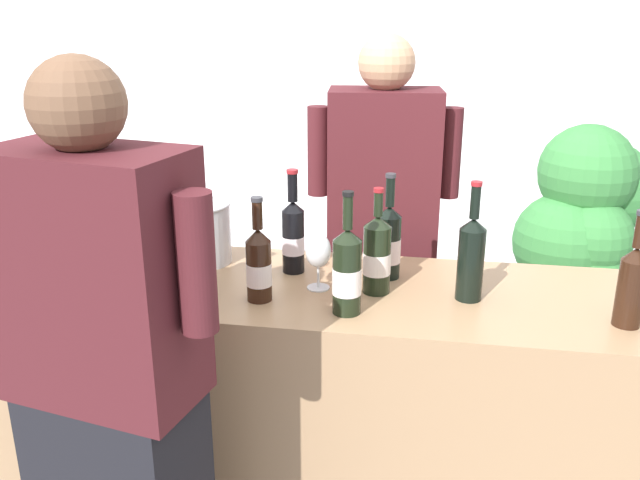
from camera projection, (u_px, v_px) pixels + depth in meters
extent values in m
cube|color=white|center=(385.00, 67.00, 4.35)|extent=(8.00, 0.10, 2.80)
cube|color=#9E7A56|center=(313.00, 416.00, 2.23)|extent=(2.10, 0.61, 0.94)
cylinder|color=black|center=(630.00, 293.00, 1.79)|extent=(0.07, 0.07, 0.19)
cone|color=black|center=(637.00, 254.00, 1.75)|extent=(0.07, 0.07, 0.04)
cylinder|color=black|center=(640.00, 231.00, 1.73)|extent=(0.03, 0.03, 0.09)
cylinder|color=black|center=(377.00, 260.00, 2.00)|extent=(0.08, 0.08, 0.21)
cone|color=black|center=(378.00, 221.00, 1.96)|extent=(0.08, 0.08, 0.03)
cylinder|color=black|center=(378.00, 204.00, 1.94)|extent=(0.03, 0.03, 0.07)
cylinder|color=maroon|center=(379.00, 190.00, 1.93)|extent=(0.03, 0.03, 0.01)
cylinder|color=silver|center=(377.00, 263.00, 2.00)|extent=(0.08, 0.08, 0.07)
cylinder|color=black|center=(259.00, 271.00, 1.95)|extent=(0.07, 0.07, 0.18)
cone|color=black|center=(258.00, 235.00, 1.91)|extent=(0.07, 0.07, 0.04)
cylinder|color=black|center=(257.00, 215.00, 1.89)|extent=(0.03, 0.03, 0.08)
cylinder|color=#333338|center=(257.00, 199.00, 1.88)|extent=(0.03, 0.03, 0.01)
cylinder|color=silver|center=(259.00, 274.00, 1.95)|extent=(0.08, 0.08, 0.07)
cylinder|color=black|center=(111.00, 236.00, 2.23)|extent=(0.08, 0.08, 0.19)
cone|color=black|center=(107.00, 204.00, 2.19)|extent=(0.08, 0.08, 0.03)
cylinder|color=black|center=(106.00, 190.00, 2.18)|extent=(0.03, 0.03, 0.07)
cylinder|color=maroon|center=(104.00, 177.00, 2.16)|extent=(0.03, 0.03, 0.01)
cylinder|color=black|center=(347.00, 277.00, 1.86)|extent=(0.08, 0.08, 0.21)
cone|color=black|center=(347.00, 235.00, 1.82)|extent=(0.08, 0.08, 0.03)
cylinder|color=black|center=(348.00, 213.00, 1.80)|extent=(0.03, 0.03, 0.09)
cylinder|color=black|center=(348.00, 194.00, 1.78)|extent=(0.03, 0.03, 0.01)
cylinder|color=white|center=(347.00, 281.00, 1.86)|extent=(0.08, 0.08, 0.08)
cylinder|color=black|center=(470.00, 265.00, 1.95)|extent=(0.08, 0.08, 0.22)
cone|color=black|center=(474.00, 224.00, 1.91)|extent=(0.08, 0.08, 0.03)
cylinder|color=black|center=(475.00, 202.00, 1.89)|extent=(0.03, 0.03, 0.10)
cylinder|color=maroon|center=(477.00, 184.00, 1.87)|extent=(0.03, 0.03, 0.01)
cylinder|color=black|center=(140.00, 250.00, 2.11)|extent=(0.08, 0.08, 0.18)
cone|color=black|center=(137.00, 218.00, 2.07)|extent=(0.08, 0.08, 0.03)
cylinder|color=black|center=(135.00, 200.00, 2.06)|extent=(0.03, 0.03, 0.09)
cylinder|color=maroon|center=(134.00, 183.00, 2.04)|extent=(0.03, 0.03, 0.01)
cylinder|color=black|center=(293.00, 242.00, 2.16)|extent=(0.07, 0.07, 0.20)
cone|color=black|center=(293.00, 206.00, 2.12)|extent=(0.07, 0.07, 0.03)
cylinder|color=black|center=(292.00, 187.00, 2.10)|extent=(0.03, 0.03, 0.09)
cylinder|color=maroon|center=(292.00, 171.00, 2.08)|extent=(0.04, 0.04, 0.01)
cylinder|color=silver|center=(293.00, 245.00, 2.16)|extent=(0.07, 0.07, 0.06)
cylinder|color=black|center=(196.00, 258.00, 2.01)|extent=(0.08, 0.08, 0.21)
cone|color=black|center=(193.00, 220.00, 1.98)|extent=(0.08, 0.08, 0.03)
cylinder|color=black|center=(192.00, 202.00, 1.96)|extent=(0.03, 0.03, 0.08)
cylinder|color=#B79333|center=(191.00, 187.00, 1.94)|extent=(0.03, 0.03, 0.01)
cylinder|color=black|center=(388.00, 247.00, 2.11)|extent=(0.08, 0.08, 0.20)
cone|color=black|center=(390.00, 211.00, 2.07)|extent=(0.08, 0.08, 0.03)
cylinder|color=black|center=(390.00, 192.00, 2.05)|extent=(0.03, 0.03, 0.09)
cylinder|color=#333338|center=(391.00, 175.00, 2.04)|extent=(0.03, 0.03, 0.01)
cylinder|color=silver|center=(388.00, 250.00, 2.11)|extent=(0.08, 0.08, 0.08)
cylinder|color=silver|center=(318.00, 288.00, 2.06)|extent=(0.07, 0.07, 0.00)
cylinder|color=silver|center=(318.00, 276.00, 2.04)|extent=(0.01, 0.01, 0.07)
ellipsoid|color=silver|center=(318.00, 251.00, 2.02)|extent=(0.08, 0.08, 0.11)
ellipsoid|color=maroon|center=(318.00, 256.00, 2.02)|extent=(0.06, 0.06, 0.04)
cylinder|color=silver|center=(199.00, 233.00, 2.25)|extent=(0.21, 0.21, 0.20)
torus|color=silver|center=(197.00, 204.00, 2.21)|extent=(0.22, 0.22, 0.01)
cube|color=black|center=(378.00, 348.00, 2.74)|extent=(0.39, 0.28, 0.88)
cube|color=#47191E|center=(383.00, 171.00, 2.50)|extent=(0.43, 0.28, 0.60)
sphere|color=tan|center=(387.00, 63.00, 2.37)|extent=(0.20, 0.20, 0.20)
cylinder|color=#47191E|center=(450.00, 153.00, 2.46)|extent=(0.08, 0.08, 0.33)
cylinder|color=#47191E|center=(318.00, 151.00, 2.50)|extent=(0.08, 0.08, 0.33)
cube|color=#47191E|center=(97.00, 278.00, 1.48)|extent=(0.47, 0.32, 0.58)
sphere|color=brown|center=(77.00, 104.00, 1.36)|extent=(0.20, 0.20, 0.20)
cylinder|color=#47191E|center=(3.00, 235.00, 1.54)|extent=(0.08, 0.08, 0.30)
cylinder|color=#47191E|center=(196.00, 264.00, 1.37)|extent=(0.08, 0.08, 0.30)
cylinder|color=brown|center=(562.00, 358.00, 3.24)|extent=(0.34, 0.34, 0.31)
sphere|color=#387F3D|center=(604.00, 189.00, 3.06)|extent=(0.44, 0.44, 0.44)
sphere|color=#387F3D|center=(563.00, 257.00, 2.99)|extent=(0.34, 0.34, 0.34)
sphere|color=#387F3D|center=(585.00, 271.00, 2.98)|extent=(0.38, 0.38, 0.38)
sphere|color=#387F3D|center=(579.00, 246.00, 3.02)|extent=(0.40, 0.40, 0.40)
sphere|color=#387F3D|center=(590.00, 237.00, 2.93)|extent=(0.36, 0.36, 0.36)
sphere|color=#387F3D|center=(587.00, 172.00, 2.93)|extent=(0.42, 0.42, 0.42)
sphere|color=#387F3D|center=(562.00, 241.00, 2.98)|extent=(0.44, 0.44, 0.44)
cylinder|color=#4C3823|center=(573.00, 270.00, 3.09)|extent=(0.05, 0.05, 0.60)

